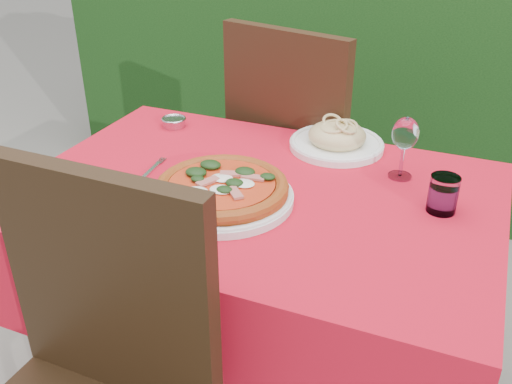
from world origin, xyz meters
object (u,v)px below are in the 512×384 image
at_px(chair_far, 301,148).
at_px(wine_glass, 405,136).
at_px(steel_ramekin, 174,123).
at_px(fork, 150,171).
at_px(pizza_plate, 222,190).
at_px(water_glass, 443,196).
at_px(pasta_plate, 337,139).

relative_size(chair_far, wine_glass, 6.02).
bearing_deg(steel_ramekin, fork, -71.66).
bearing_deg(fork, pizza_plate, -21.01).
xyz_separation_m(chair_far, fork, (-0.24, -0.62, 0.14)).
bearing_deg(fork, chair_far, 62.69).
relative_size(chair_far, fork, 6.47).
bearing_deg(chair_far, water_glass, 150.27).
height_order(pizza_plate, pasta_plate, pasta_plate).
distance_m(wine_glass, steel_ramekin, 0.78).
height_order(chair_far, fork, chair_far).
relative_size(water_glass, steel_ramekin, 1.27).
relative_size(pizza_plate, steel_ramekin, 4.92).
bearing_deg(steel_ramekin, water_glass, -14.27).
xyz_separation_m(wine_glass, fork, (-0.66, -0.24, -0.12)).
height_order(chair_far, steel_ramekin, chair_far).
xyz_separation_m(chair_far, water_glass, (0.54, -0.52, 0.18)).
bearing_deg(pasta_plate, water_glass, -38.01).
relative_size(chair_far, steel_ramekin, 14.15).
height_order(pasta_plate, fork, pasta_plate).
height_order(water_glass, wine_glass, wine_glass).
distance_m(wine_glass, fork, 0.71).
distance_m(pasta_plate, fork, 0.57).
xyz_separation_m(fork, steel_ramekin, (-0.11, 0.32, 0.01)).
bearing_deg(wine_glass, pasta_plate, 150.65).
xyz_separation_m(pizza_plate, fork, (-0.26, 0.07, -0.03)).
bearing_deg(pasta_plate, wine_glass, -29.35).
distance_m(pizza_plate, pasta_plate, 0.47).
xyz_separation_m(water_glass, wine_glass, (-0.13, 0.15, 0.08)).
relative_size(pasta_plate, wine_glass, 1.63).
xyz_separation_m(wine_glass, steel_ramekin, (-0.76, 0.08, -0.11)).
distance_m(pasta_plate, steel_ramekin, 0.55).
bearing_deg(fork, pasta_plate, 33.84).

